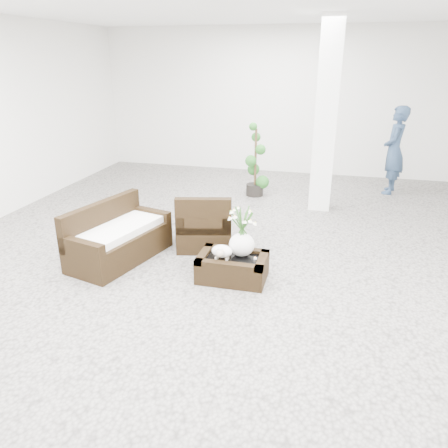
% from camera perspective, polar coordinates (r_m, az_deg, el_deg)
% --- Properties ---
extents(ground, '(11.00, 11.00, 0.00)m').
position_cam_1_polar(ground, '(6.41, 0.22, -4.86)').
color(ground, gray).
rests_on(ground, ground).
extents(column, '(0.40, 0.40, 3.50)m').
position_cam_1_polar(column, '(8.46, 13.18, 13.39)').
color(column, white).
rests_on(column, ground).
extents(coffee_table, '(0.90, 0.60, 0.31)m').
position_cam_1_polar(coffee_table, '(5.87, 1.12, -5.77)').
color(coffee_table, black).
rests_on(coffee_table, ground).
extents(sheep_figurine, '(0.28, 0.23, 0.21)m').
position_cam_1_polar(sheep_figurine, '(5.69, -0.27, -3.73)').
color(sheep_figurine, white).
rests_on(sheep_figurine, coffee_table).
extents(planter_narcissus, '(0.44, 0.44, 0.80)m').
position_cam_1_polar(planter_narcissus, '(5.71, 2.37, -0.45)').
color(planter_narcissus, white).
rests_on(planter_narcissus, coffee_table).
extents(tealight, '(0.04, 0.04, 0.03)m').
position_cam_1_polar(tealight, '(5.76, 4.10, -4.48)').
color(tealight, white).
rests_on(tealight, coffee_table).
extents(armchair, '(0.99, 0.97, 0.88)m').
position_cam_1_polar(armchair, '(6.78, -2.53, 0.65)').
color(armchair, black).
rests_on(armchair, ground).
extents(loveseat, '(1.13, 1.70, 0.83)m').
position_cam_1_polar(loveseat, '(6.50, -13.54, -1.10)').
color(loveseat, black).
rests_on(loveseat, ground).
extents(topiary, '(0.40, 0.40, 1.52)m').
position_cam_1_polar(topiary, '(9.26, 4.12, 8.26)').
color(topiary, '#1E521A').
rests_on(topiary, ground).
extents(shopper, '(0.57, 0.75, 1.86)m').
position_cam_1_polar(shopper, '(10.08, 21.31, 8.93)').
color(shopper, navy).
rests_on(shopper, ground).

